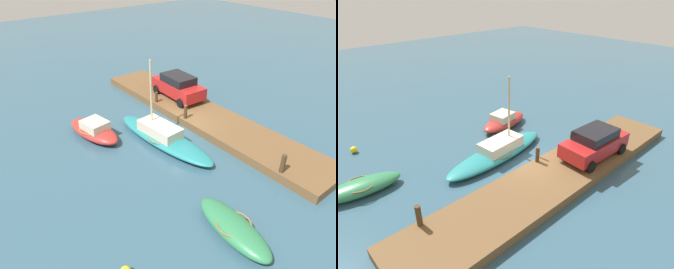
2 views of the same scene
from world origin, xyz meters
TOP-DOWN VIEW (x-y plane):
  - ground_plane at (0.00, 0.00)m, footprint 84.00×84.00m
  - dock_platform at (0.00, -2.02)m, footprint 18.72×3.35m
  - motorboat_red at (2.35, 4.77)m, footprint 4.36×2.31m
  - rowboat_green at (-8.12, 3.91)m, footprint 4.09×1.83m
  - sailboat_teal at (-0.76, 1.86)m, footprint 7.73×2.47m
  - mooring_post_west at (-7.23, -0.59)m, footprint 0.24×0.24m
  - mooring_post_mid_west at (0.03, -0.59)m, footprint 0.22×0.22m
  - mooring_post_mid_east at (3.18, -0.59)m, footprint 0.20×0.20m
  - parked_car at (2.88, -2.35)m, footprint 4.32×2.22m
  - marker_buoy at (-7.05, 8.36)m, footprint 0.42×0.42m

SIDE VIEW (x-z plane):
  - ground_plane at x=0.00m, z-range 0.00..0.00m
  - marker_buoy at x=-7.05m, z-range 0.00..0.42m
  - dock_platform at x=0.00m, z-range 0.00..0.51m
  - rowboat_green at x=-8.12m, z-range 0.01..0.75m
  - sailboat_teal at x=-0.76m, z-range -1.99..2.85m
  - motorboat_red at x=2.35m, z-range -0.10..1.05m
  - mooring_post_mid_east at x=3.18m, z-range 0.51..1.25m
  - mooring_post_mid_west at x=0.03m, z-range 0.51..1.42m
  - mooring_post_west at x=-7.23m, z-range 0.51..1.51m
  - parked_car at x=2.88m, z-range 0.54..2.23m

